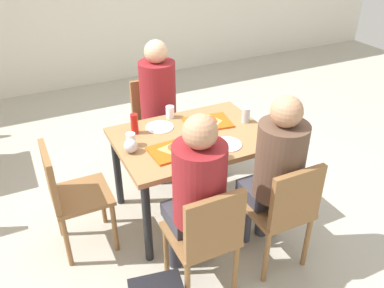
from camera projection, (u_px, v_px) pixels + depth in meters
name	position (u px, v px, depth m)	size (l,w,h in m)	color
ground_plane	(192.00, 210.00, 3.42)	(10.00, 10.00, 0.02)	#B2AD9E
main_table	(192.00, 146.00, 3.09)	(1.15, 0.84, 0.72)	#9E7247
chair_near_left	(207.00, 235.00, 2.42)	(0.40, 0.40, 0.87)	olive
chair_near_right	(284.00, 209.00, 2.64)	(0.40, 0.40, 0.87)	olive
chair_far_side	(155.00, 118.00, 3.77)	(0.40, 0.40, 0.87)	olive
chair_left_end	(68.00, 192.00, 2.79)	(0.40, 0.40, 0.87)	olive
person_in_red	(197.00, 190.00, 2.40)	(0.32, 0.42, 1.28)	#383842
person_in_brown_jacket	(275.00, 167.00, 2.62)	(0.32, 0.42, 1.28)	#383842
person_far_side	(160.00, 99.00, 3.54)	(0.32, 0.42, 1.28)	#383842
tray_red_near	(175.00, 150.00, 2.85)	(0.36, 0.26, 0.02)	#D85914
tray_red_far	(208.00, 123.00, 3.21)	(0.36, 0.26, 0.02)	#D85914
paper_plate_center	(160.00, 127.00, 3.15)	(0.22, 0.22, 0.01)	white
paper_plate_near_edge	(227.00, 144.00, 2.93)	(0.22, 0.22, 0.01)	white
pizza_slice_a	(179.00, 147.00, 2.85)	(0.27, 0.23, 0.02)	tan
pizza_slice_b	(210.00, 120.00, 3.21)	(0.19, 0.21, 0.02)	#DBAD60
plastic_cup_a	(170.00, 112.00, 3.28)	(0.07, 0.07, 0.10)	white
plastic_cup_b	(218.00, 152.00, 2.75)	(0.07, 0.07, 0.10)	white
plastic_cup_c	(131.00, 140.00, 2.89)	(0.07, 0.07, 0.10)	white
soda_can	(246.00, 115.00, 3.21)	(0.07, 0.07, 0.12)	#B7BCC6
condiment_bottle	(134.00, 124.00, 3.04)	(0.06, 0.06, 0.16)	red
foil_bundle	(131.00, 146.00, 2.82)	(0.10, 0.10, 0.10)	silver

